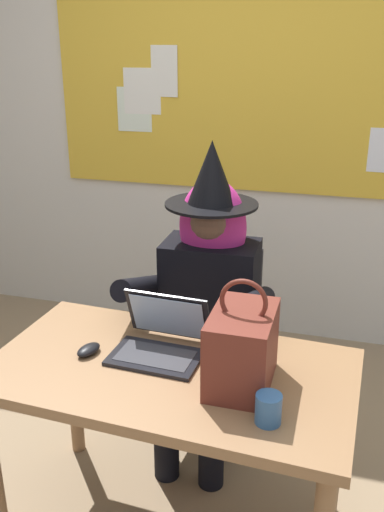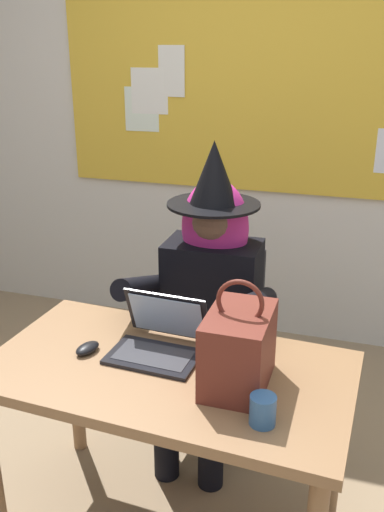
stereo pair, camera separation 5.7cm
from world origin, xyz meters
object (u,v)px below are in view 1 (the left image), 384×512
desk_main (170,391)px  computer_mouse (89,350)px  chair_at_desk (214,330)px  person_costumed (207,286)px  laptop (160,341)px  handbag (242,348)px  coffee_mug (268,409)px

desk_main → computer_mouse: bearing=179.1°
chair_at_desk → person_costumed: person_costumed is taller
desk_main → laptop: laptop is taller
person_costumed → computer_mouse: 0.65m
person_costumed → handbag: size_ratio=3.76×
person_costumed → coffee_mug: person_costumed is taller
desk_main → person_costumed: bearing=91.5°
person_costumed → laptop: (-0.05, -0.50, -0.01)m
computer_mouse → handbag: handbag is taller
chair_at_desk → computer_mouse: size_ratio=8.70×
person_costumed → chair_at_desk: bearing=176.0°
handbag → desk_main: bearing=174.3°
person_costumed → computer_mouse: (-0.30, -0.58, -0.04)m
chair_at_desk → person_costumed: size_ratio=0.64×
desk_main → chair_at_desk: 0.72m
desk_main → chair_at_desk: (-0.01, 0.71, -0.12)m
desk_main → chair_at_desk: size_ratio=1.45×
coffee_mug → computer_mouse: bearing=162.9°
handbag → coffee_mug: size_ratio=3.98×
desk_main → computer_mouse: size_ratio=12.63×
computer_mouse → coffee_mug: bearing=-0.8°
desk_main → person_costumed: person_costumed is taller
desk_main → person_costumed: (-0.02, 0.58, 0.16)m
chair_at_desk → laptop: (-0.06, -0.62, 0.27)m
person_costumed → coffee_mug: bearing=25.4°
desk_main → handbag: handbag is taller
desk_main → handbag: 0.35m
chair_at_desk → handbag: bearing=25.5°
desk_main → handbag: bearing=-5.7°
laptop → person_costumed: bearing=87.2°
chair_at_desk → laptop: bearing=0.3°
person_costumed → handbag: person_costumed is taller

